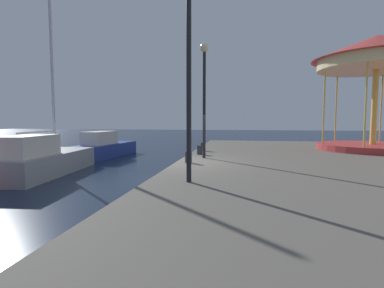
{
  "coord_description": "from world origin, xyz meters",
  "views": [
    {
      "loc": [
        2.32,
        -10.28,
        2.29
      ],
      "look_at": [
        0.05,
        2.88,
        1.2
      ],
      "focal_mm": 27.3,
      "sensor_mm": 36.0,
      "label": 1
    }
  ],
  "objects": [
    {
      "name": "lamp_post_near_edge",
      "position": [
        1.07,
        -3.44,
        3.96
      ],
      "size": [
        0.36,
        0.36,
        4.68
      ],
      "color": "black",
      "rests_on": "quay_dock"
    },
    {
      "name": "carousel",
      "position": [
        8.77,
        5.59,
        5.03
      ],
      "size": [
        6.01,
        6.01,
        5.63
      ],
      "color": "#B23333",
      "rests_on": "quay_dock"
    },
    {
      "name": "ground_plane",
      "position": [
        0.0,
        0.0,
        0.0
      ],
      "size": [
        120.0,
        120.0,
        0.0
      ],
      "primitive_type": "plane",
      "color": "#162338"
    },
    {
      "name": "bollard_center",
      "position": [
        0.47,
        -0.27,
        1.0
      ],
      "size": [
        0.24,
        0.24,
        0.4
      ],
      "primitive_type": "cylinder",
      "color": "#2D2D33",
      "rests_on": "quay_dock"
    },
    {
      "name": "bollard_north",
      "position": [
        0.44,
        3.8,
        1.0
      ],
      "size": [
        0.24,
        0.24,
        0.4
      ],
      "primitive_type": "cylinder",
      "color": "#2D2D33",
      "rests_on": "quay_dock"
    },
    {
      "name": "sailboat_grey",
      "position": [
        -5.84,
        0.52,
        0.67
      ],
      "size": [
        2.38,
        5.73,
        7.65
      ],
      "color": "gray",
      "rests_on": "ground"
    },
    {
      "name": "bollard_south",
      "position": [
        0.5,
        2.26,
        1.0
      ],
      "size": [
        0.24,
        0.24,
        0.4
      ],
      "primitive_type": "cylinder",
      "color": "#2D2D33",
      "rests_on": "quay_dock"
    },
    {
      "name": "lamp_post_mid_promenade",
      "position": [
        0.84,
        1.15,
        3.84
      ],
      "size": [
        0.36,
        0.36,
        4.47
      ],
      "color": "black",
      "rests_on": "quay_dock"
    },
    {
      "name": "motorboat_blue",
      "position": [
        -6.16,
        6.67,
        0.6
      ],
      "size": [
        2.08,
        5.46,
        1.62
      ],
      "color": "navy",
      "rests_on": "ground"
    }
  ]
}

